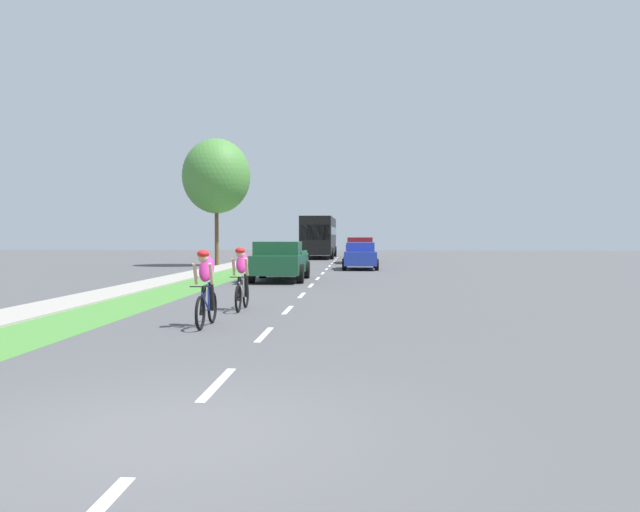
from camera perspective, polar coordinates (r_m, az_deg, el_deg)
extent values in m
plane|color=#4C4C4F|center=(25.91, -0.49, -2.33)|extent=(120.00, 120.00, 0.00)
cube|color=#478438|center=(26.58, -10.12, -2.24)|extent=(1.93, 70.00, 0.01)
cube|color=#9E998E|center=(27.06, -13.80, -2.19)|extent=(1.63, 70.00, 0.10)
cube|color=white|center=(8.19, -9.20, -11.25)|extent=(0.12, 1.80, 0.01)
cube|color=white|center=(12.05, -5.02, -7.03)|extent=(0.12, 1.80, 0.01)
cube|color=white|center=(15.99, -2.92, -4.85)|extent=(0.12, 1.80, 0.01)
cube|color=white|center=(19.95, -1.65, -3.54)|extent=(0.12, 1.80, 0.01)
cube|color=white|center=(23.92, -0.81, -2.66)|extent=(0.12, 1.80, 0.01)
cube|color=white|center=(27.90, -0.21, -2.03)|extent=(0.12, 1.80, 0.01)
cube|color=white|center=(31.89, 0.24, -1.56)|extent=(0.12, 1.80, 0.01)
cube|color=white|center=(35.87, 0.59, -1.19)|extent=(0.12, 1.80, 0.01)
cube|color=white|center=(39.87, 0.87, -0.89)|extent=(0.12, 1.80, 0.01)
cube|color=white|center=(43.86, 1.10, -0.65)|extent=(0.12, 1.80, 0.01)
cube|color=white|center=(47.85, 1.29, -0.45)|extent=(0.12, 1.80, 0.01)
cube|color=white|center=(51.85, 1.46, -0.28)|extent=(0.12, 1.80, 0.01)
cube|color=white|center=(55.84, 1.59, -0.14)|extent=(0.12, 1.80, 0.01)
torus|color=black|center=(13.72, -9.65, -4.56)|extent=(0.06, 0.68, 0.68)
torus|color=black|center=(12.72, -10.71, -5.06)|extent=(0.06, 0.68, 0.68)
cylinder|color=#23389E|center=(13.10, -10.27, -4.07)|extent=(0.04, 0.59, 0.43)
cylinder|color=#23389E|center=(13.36, -9.98, -3.52)|extent=(0.04, 0.04, 0.55)
cylinder|color=#23389E|center=(13.12, -10.22, -2.61)|extent=(0.03, 0.55, 0.03)
cylinder|color=black|center=(12.69, -10.70, -2.72)|extent=(0.42, 0.02, 0.02)
ellipsoid|color=#CC2D8C|center=(13.17, -10.16, -1.16)|extent=(0.30, 0.54, 0.63)
sphere|color=tan|center=(12.89, -10.46, -0.16)|extent=(0.20, 0.20, 0.20)
ellipsoid|color=red|center=(12.89, -10.46, 0.20)|extent=(0.24, 0.28, 0.16)
cylinder|color=tan|center=(12.94, -11.14, -1.57)|extent=(0.07, 0.26, 0.45)
cylinder|color=tan|center=(12.87, -9.76, -1.58)|extent=(0.07, 0.26, 0.45)
cylinder|color=black|center=(13.32, -10.48, -3.98)|extent=(0.10, 0.30, 0.60)
cylinder|color=black|center=(13.22, -9.69, -3.58)|extent=(0.10, 0.25, 0.61)
torus|color=black|center=(16.56, -6.68, -3.47)|extent=(0.06, 0.68, 0.68)
torus|color=black|center=(15.54, -7.35, -3.81)|extent=(0.06, 0.68, 0.68)
cylinder|color=#A5A8AD|center=(15.94, -7.07, -3.02)|extent=(0.04, 0.59, 0.43)
cylinder|color=#A5A8AD|center=(16.20, -6.90, -2.59)|extent=(0.04, 0.04, 0.55)
cylinder|color=#A5A8AD|center=(15.96, -7.05, -1.83)|extent=(0.03, 0.55, 0.03)
cylinder|color=black|center=(15.52, -7.35, -1.89)|extent=(0.42, 0.02, 0.02)
ellipsoid|color=#CC2D8C|center=(16.01, -7.01, -0.63)|extent=(0.30, 0.54, 0.63)
sphere|color=tan|center=(15.73, -7.19, 0.20)|extent=(0.20, 0.20, 0.20)
ellipsoid|color=red|center=(15.73, -7.19, 0.49)|extent=(0.24, 0.28, 0.16)
cylinder|color=tan|center=(15.77, -7.76, -0.96)|extent=(0.07, 0.26, 0.45)
cylinder|color=tan|center=(15.71, -6.61, -0.97)|extent=(0.07, 0.26, 0.45)
cylinder|color=black|center=(16.15, -7.30, -2.96)|extent=(0.10, 0.30, 0.60)
cylinder|color=black|center=(16.06, -6.63, -2.63)|extent=(0.10, 0.25, 0.61)
cube|color=#194C2D|center=(26.62, -3.59, -0.67)|extent=(1.96, 5.10, 0.76)
cube|color=#194C2D|center=(25.84, -3.80, 0.59)|extent=(1.80, 1.78, 0.64)
cube|color=#1E2833|center=(25.13, -4.00, 0.51)|extent=(1.67, 0.08, 0.52)
cube|color=#194C2D|center=(27.74, -5.18, 0.04)|extent=(0.08, 2.80, 0.40)
cube|color=#194C2D|center=(27.53, -1.47, 0.04)|extent=(0.08, 2.80, 0.40)
cube|color=#194C2D|center=(29.10, -2.99, 0.13)|extent=(1.80, 0.08, 0.40)
cylinder|color=black|center=(25.26, -6.22, -1.58)|extent=(0.26, 0.76, 0.76)
cylinder|color=black|center=(25.01, -1.78, -1.60)|extent=(0.26, 0.76, 0.76)
cylinder|color=black|center=(28.28, -5.18, -1.22)|extent=(0.26, 0.76, 0.76)
cylinder|color=black|center=(28.06, -1.22, -1.24)|extent=(0.26, 0.76, 0.76)
cube|color=#23389E|center=(35.87, 3.64, -0.18)|extent=(1.76, 4.30, 0.76)
cube|color=#23389E|center=(36.00, 3.64, 0.82)|extent=(1.55, 2.24, 0.52)
cube|color=#1E2833|center=(35.03, 3.65, 0.76)|extent=(1.44, 0.08, 0.44)
cylinder|color=black|center=(34.55, 2.19, -0.78)|extent=(0.22, 0.64, 0.64)
cylinder|color=black|center=(34.56, 5.11, -0.78)|extent=(0.22, 0.64, 0.64)
cylinder|color=black|center=(37.22, 2.28, -0.60)|extent=(0.22, 0.64, 0.64)
cylinder|color=black|center=(37.22, 4.99, -0.60)|extent=(0.22, 0.64, 0.64)
cube|color=maroon|center=(44.43, 3.61, 0.41)|extent=(1.90, 4.70, 1.00)
cube|color=maroon|center=(44.62, 3.61, 1.34)|extent=(1.71, 2.91, 0.52)
cube|color=#1E2833|center=(43.36, 3.61, 1.17)|extent=(1.56, 0.08, 0.44)
cylinder|color=black|center=(43.04, 2.35, -0.23)|extent=(0.25, 0.72, 0.72)
cylinder|color=black|center=(43.04, 4.88, -0.23)|extent=(0.25, 0.72, 0.72)
cylinder|color=black|center=(45.85, 2.41, -0.10)|extent=(0.25, 0.72, 0.72)
cylinder|color=black|center=(45.86, 4.78, -0.11)|extent=(0.25, 0.72, 0.72)
cube|color=black|center=(55.14, -0.06, 1.84)|extent=(2.50, 11.60, 3.10)
cube|color=#1E2833|center=(55.14, -0.06, 2.26)|extent=(2.52, 10.67, 0.64)
cube|color=#1E2833|center=(49.38, -0.46, 2.14)|extent=(2.25, 0.06, 1.20)
cylinder|color=black|center=(51.49, -1.70, 0.23)|extent=(0.28, 0.96, 0.96)
cylinder|color=black|center=(51.33, 1.08, 0.23)|extent=(0.28, 0.96, 0.96)
cylinder|color=black|center=(58.43, -1.10, 0.41)|extent=(0.28, 0.96, 0.96)
cylinder|color=black|center=(58.28, 1.35, 0.41)|extent=(0.28, 0.96, 0.96)
cylinder|color=brown|center=(40.25, -9.26, 1.90)|extent=(0.24, 0.24, 3.93)
ellipsoid|color=#478438|center=(40.43, -9.29, 7.10)|extent=(4.24, 4.24, 4.66)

